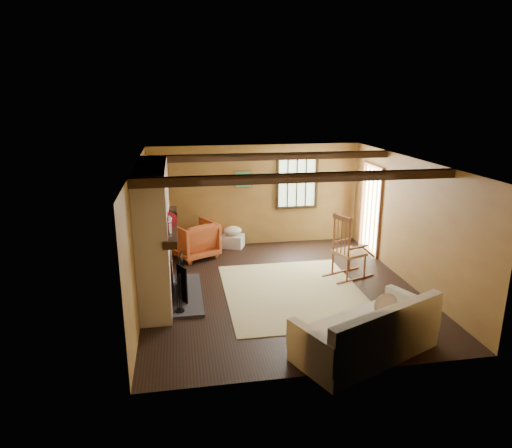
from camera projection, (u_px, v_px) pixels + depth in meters
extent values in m
plane|color=black|center=(280.00, 289.00, 8.59)|extent=(5.50, 5.50, 0.00)
cube|color=olive|center=(256.00, 195.00, 10.86)|extent=(5.00, 0.02, 2.40)
cube|color=olive|center=(330.00, 290.00, 5.66)|extent=(5.00, 0.02, 2.40)
cube|color=olive|center=(140.00, 235.00, 7.85)|extent=(0.02, 5.50, 2.40)
cube|color=olive|center=(409.00, 221.00, 8.67)|extent=(0.02, 5.50, 2.40)
cube|color=silver|center=(282.00, 162.00, 7.93)|extent=(5.00, 5.50, 0.02)
cube|color=#312010|center=(300.00, 178.00, 6.81)|extent=(5.00, 0.12, 0.14)
cube|color=#312010|center=(269.00, 157.00, 9.08)|extent=(5.00, 0.12, 0.14)
cube|color=#312010|center=(297.00, 182.00, 10.92)|extent=(1.02, 0.06, 1.32)
cube|color=#A8C395|center=(297.00, 182.00, 10.94)|extent=(0.90, 0.01, 1.20)
cube|color=#312010|center=(297.00, 182.00, 10.93)|extent=(0.90, 0.03, 0.02)
cube|color=brown|center=(371.00, 210.00, 10.33)|extent=(0.06, 1.00, 2.06)
cube|color=#A8C395|center=(372.00, 210.00, 10.33)|extent=(0.01, 0.80, 1.85)
cube|color=brown|center=(243.00, 179.00, 10.68)|extent=(0.42, 0.03, 0.42)
cube|color=#297C66|center=(243.00, 180.00, 10.66)|extent=(0.36, 0.01, 0.36)
cube|color=#9B413C|center=(155.00, 234.00, 7.89)|extent=(0.50, 2.20, 2.40)
cube|color=black|center=(161.00, 274.00, 8.11)|extent=(0.38, 1.00, 0.85)
cube|color=#323136|center=(187.00, 294.00, 8.30)|extent=(0.55, 1.80, 0.05)
cube|color=#312010|center=(171.00, 225.00, 7.90)|extent=(0.22, 2.30, 0.12)
cube|color=black|center=(182.00, 283.00, 7.90)|extent=(0.17, 0.29, 0.64)
cube|color=black|center=(182.00, 276.00, 8.22)|extent=(0.08, 0.32, 0.64)
cube|color=black|center=(182.00, 269.00, 8.53)|extent=(0.06, 0.32, 0.64)
cylinder|color=black|center=(180.00, 310.00, 7.60)|extent=(0.16, 0.16, 0.02)
cylinder|color=black|center=(177.00, 294.00, 7.48)|extent=(0.01, 0.01, 0.66)
cylinder|color=black|center=(179.00, 293.00, 7.51)|extent=(0.01, 0.01, 0.66)
cylinder|color=black|center=(181.00, 292.00, 7.55)|extent=(0.01, 0.01, 0.66)
cylinder|color=white|center=(169.00, 229.00, 7.08)|extent=(0.09, 0.09, 0.21)
sphere|color=white|center=(168.00, 219.00, 7.04)|extent=(0.11, 0.11, 0.11)
cylinder|color=#AC1329|center=(169.00, 220.00, 7.46)|extent=(0.27, 0.09, 0.27)
cube|color=black|center=(170.00, 216.00, 8.00)|extent=(0.26, 0.20, 0.12)
cylinder|color=#312010|center=(170.00, 212.00, 8.29)|extent=(0.08, 0.08, 0.10)
cylinder|color=#312010|center=(170.00, 213.00, 8.34)|extent=(0.06, 0.06, 0.07)
cube|color=beige|center=(293.00, 292.00, 8.44)|extent=(2.50, 3.00, 0.01)
cube|color=tan|center=(349.00, 253.00, 9.04)|extent=(0.66, 0.68, 0.06)
cube|color=brown|center=(343.00, 218.00, 8.73)|extent=(0.23, 0.50, 0.09)
cylinder|color=brown|center=(365.00, 266.00, 9.03)|extent=(0.04, 0.04, 0.49)
cylinder|color=brown|center=(350.00, 259.00, 9.40)|extent=(0.04, 0.04, 0.49)
cylinder|color=brown|center=(347.00, 270.00, 8.82)|extent=(0.04, 0.04, 0.49)
cylinder|color=brown|center=(333.00, 263.00, 9.18)|extent=(0.04, 0.04, 0.49)
cylinder|color=brown|center=(349.00, 239.00, 8.64)|extent=(0.04, 0.04, 0.83)
cylinder|color=brown|center=(334.00, 233.00, 9.01)|extent=(0.04, 0.04, 0.83)
cylinder|color=brown|center=(345.00, 238.00, 8.74)|extent=(0.02, 0.02, 0.69)
cylinder|color=brown|center=(342.00, 237.00, 8.83)|extent=(0.02, 0.02, 0.69)
cylinder|color=brown|center=(338.00, 235.00, 8.92)|extent=(0.02, 0.02, 0.69)
cube|color=brown|center=(358.00, 247.00, 8.78)|extent=(0.45, 0.20, 0.03)
cube|color=brown|center=(342.00, 240.00, 9.19)|extent=(0.45, 0.20, 0.03)
cube|color=brown|center=(355.00, 279.00, 8.99)|extent=(0.90, 0.37, 0.03)
cube|color=brown|center=(341.00, 272.00, 9.36)|extent=(0.90, 0.37, 0.03)
cube|color=white|center=(365.00, 338.00, 6.42)|extent=(2.25, 1.67, 0.45)
cube|color=white|center=(389.00, 328.00, 6.01)|extent=(1.94, 0.97, 0.56)
cube|color=white|center=(313.00, 346.00, 5.84)|extent=(0.50, 0.90, 0.41)
cube|color=white|center=(411.00, 308.00, 6.88)|extent=(0.50, 0.90, 0.41)
ellipsoid|color=white|center=(386.00, 305.00, 6.68)|extent=(0.39, 0.27, 0.37)
cylinder|color=brown|center=(177.00, 247.00, 10.73)|extent=(0.36, 0.11, 0.11)
cylinder|color=brown|center=(182.00, 247.00, 10.75)|extent=(0.36, 0.11, 0.11)
cylinder|color=brown|center=(187.00, 247.00, 10.77)|extent=(0.36, 0.11, 0.11)
cylinder|color=brown|center=(177.00, 243.00, 10.70)|extent=(0.36, 0.11, 0.11)
cylinder|color=brown|center=(182.00, 243.00, 10.72)|extent=(0.36, 0.11, 0.11)
cylinder|color=brown|center=(187.00, 242.00, 10.74)|extent=(0.36, 0.11, 0.11)
cube|color=silver|center=(233.00, 241.00, 10.87)|extent=(0.61, 0.54, 0.30)
ellipsoid|color=white|center=(233.00, 231.00, 10.80)|extent=(0.53, 0.47, 0.22)
imported|color=#BF6026|center=(194.00, 240.00, 10.15)|extent=(1.19, 1.20, 0.81)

